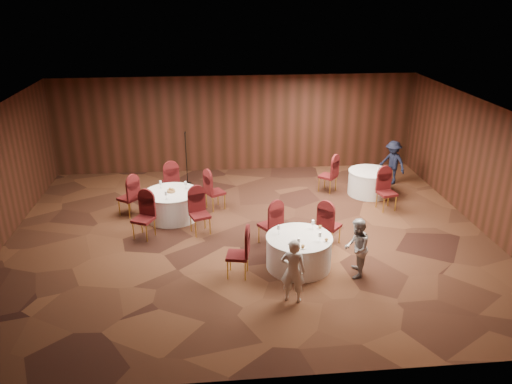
{
  "coord_description": "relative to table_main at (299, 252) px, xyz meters",
  "views": [
    {
      "loc": [
        -0.91,
        -11.23,
        5.82
      ],
      "look_at": [
        0.2,
        0.2,
        1.1
      ],
      "focal_mm": 35.0,
      "sensor_mm": 36.0,
      "label": 1
    }
  ],
  "objects": [
    {
      "name": "man_c",
      "position": [
        3.85,
        4.81,
        0.33
      ],
      "size": [
        0.95,
        1.04,
        1.4
      ],
      "primitive_type": "imported",
      "rotation": [
        0.0,
        0.0,
        5.34
      ],
      "color": "black",
      "rests_on": "ground"
    },
    {
      "name": "chairs_left",
      "position": [
        -2.96,
        2.9,
        0.12
      ],
      "size": [
        3.09,
        3.16,
        1.0
      ],
      "color": "#3C0C0F",
      "rests_on": "ground"
    },
    {
      "name": "mic_stand",
      "position": [
        -2.64,
        5.39,
        0.13
      ],
      "size": [
        0.24,
        0.24,
        1.7
      ],
      "color": "black",
      "rests_on": "ground"
    },
    {
      "name": "table_left",
      "position": [
        -2.97,
        2.9,
        0.0
      ],
      "size": [
        1.48,
        1.48,
        0.74
      ],
      "color": "silver",
      "rests_on": "ground"
    },
    {
      "name": "woman_a",
      "position": [
        -0.35,
        -1.29,
        0.31
      ],
      "size": [
        0.57,
        0.46,
        1.36
      ],
      "primitive_type": "imported",
      "rotation": [
        0.0,
        0.0,
        2.83
      ],
      "color": "silver",
      "rests_on": "ground"
    },
    {
      "name": "woman_b",
      "position": [
        1.16,
        -0.48,
        0.29
      ],
      "size": [
        0.66,
        0.76,
        1.33
      ],
      "primitive_type": "imported",
      "rotation": [
        0.0,
        0.0,
        4.43
      ],
      "color": "#A5A5AA",
      "rests_on": "ground"
    },
    {
      "name": "table_main",
      "position": [
        0.0,
        0.0,
        0.0
      ],
      "size": [
        1.47,
        1.47,
        0.74
      ],
      "color": "silver",
      "rests_on": "ground"
    },
    {
      "name": "chairs_main",
      "position": [
        -0.32,
        0.63,
        0.12
      ],
      "size": [
        2.98,
        2.05,
        1.0
      ],
      "color": "#3C0C0F",
      "rests_on": "ground"
    },
    {
      "name": "tabletop_left",
      "position": [
        -2.97,
        2.9,
        0.45
      ],
      "size": [
        0.75,
        0.87,
        0.22
      ],
      "color": "silver",
      "rests_on": "table_left"
    },
    {
      "name": "tabletop_main",
      "position": [
        0.2,
        -0.09,
        0.46
      ],
      "size": [
        1.09,
        1.02,
        0.22
      ],
      "color": "silver",
      "rests_on": "table_main"
    },
    {
      "name": "ground",
      "position": [
        -0.98,
        1.61,
        -0.38
      ],
      "size": [
        12.0,
        12.0,
        0.0
      ],
      "primitive_type": "plane",
      "color": "black",
      "rests_on": "ground"
    },
    {
      "name": "table_right",
      "position": [
        2.86,
        4.0,
        0.0
      ],
      "size": [
        1.28,
        1.28,
        0.74
      ],
      "color": "silver",
      "rests_on": "ground"
    },
    {
      "name": "chairs_right",
      "position": [
        2.33,
        3.6,
        0.12
      ],
      "size": [
        2.01,
        2.17,
        1.0
      ],
      "color": "#3C0C0F",
      "rests_on": "ground"
    },
    {
      "name": "room_shell",
      "position": [
        -0.98,
        1.61,
        1.59
      ],
      "size": [
        12.0,
        12.0,
        12.0
      ],
      "color": "silver",
      "rests_on": "ground"
    },
    {
      "name": "tabletop_right",
      "position": [
        3.03,
        3.76,
        0.52
      ],
      "size": [
        0.08,
        0.08,
        0.22
      ],
      "color": "silver",
      "rests_on": "table_right"
    }
  ]
}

